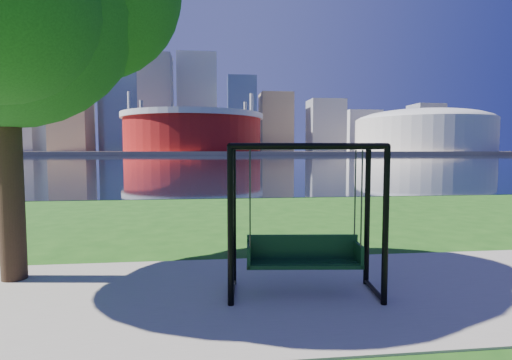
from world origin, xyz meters
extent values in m
plane|color=#1E5114|center=(0.00, 0.00, 0.00)|extent=(900.00, 900.00, 0.00)
cube|color=#9E937F|center=(0.00, -0.50, 0.01)|extent=(120.00, 4.00, 0.03)
cube|color=black|center=(0.00, 102.00, 0.01)|extent=(900.00, 180.00, 0.02)
cube|color=#937F60|center=(0.00, 306.00, 1.00)|extent=(900.00, 228.00, 2.00)
cylinder|color=maroon|center=(-10.00, 235.00, 13.00)|extent=(80.00, 80.00, 22.00)
cylinder|color=silver|center=(-10.00, 235.00, 22.50)|extent=(83.00, 83.00, 3.00)
cylinder|color=silver|center=(22.91, 254.00, 18.00)|extent=(2.00, 2.00, 32.00)
cylinder|color=silver|center=(-42.91, 254.00, 18.00)|extent=(2.00, 2.00, 32.00)
cylinder|color=silver|center=(-42.91, 216.00, 18.00)|extent=(2.00, 2.00, 32.00)
cylinder|color=silver|center=(22.91, 216.00, 18.00)|extent=(2.00, 2.00, 32.00)
cylinder|color=beige|center=(135.00, 235.00, 12.00)|extent=(84.00, 84.00, 20.00)
ellipsoid|color=beige|center=(135.00, 235.00, 21.00)|extent=(84.00, 84.00, 15.12)
cube|color=gray|center=(-140.00, 310.00, 33.00)|extent=(28.00, 28.00, 62.00)
cube|color=#998466|center=(-100.00, 300.00, 46.00)|extent=(26.00, 26.00, 88.00)
cube|color=slate|center=(-70.00, 325.00, 49.50)|extent=(30.00, 24.00, 95.00)
cube|color=gray|center=(-40.00, 305.00, 38.00)|extent=(24.00, 24.00, 72.00)
cube|color=silver|center=(-10.00, 335.00, 42.00)|extent=(32.00, 28.00, 80.00)
cube|color=slate|center=(25.00, 310.00, 31.00)|extent=(22.00, 22.00, 58.00)
cube|color=#998466|center=(55.00, 325.00, 26.00)|extent=(26.00, 26.00, 48.00)
cube|color=gray|center=(95.00, 315.00, 23.00)|extent=(28.00, 24.00, 42.00)
cube|color=silver|center=(135.00, 340.00, 20.00)|extent=(30.00, 26.00, 36.00)
cube|color=gray|center=(185.00, 320.00, 22.00)|extent=(24.00, 24.00, 40.00)
cube|color=#998466|center=(225.00, 335.00, 18.00)|extent=(26.00, 26.00, 32.00)
sphere|color=#998466|center=(-100.00, 300.00, 93.50)|extent=(10.00, 10.00, 10.00)
cylinder|color=black|center=(-0.70, -0.93, 1.14)|extent=(0.10, 0.10, 2.28)
cylinder|color=black|center=(1.47, -1.16, 1.14)|extent=(0.10, 0.10, 2.28)
cylinder|color=black|center=(-0.60, -0.04, 1.14)|extent=(0.10, 0.10, 2.28)
cylinder|color=black|center=(1.57, -0.27, 1.14)|extent=(0.10, 0.10, 2.28)
cylinder|color=black|center=(0.39, -1.04, 2.28)|extent=(2.18, 0.32, 0.09)
cylinder|color=black|center=(0.48, -0.16, 2.28)|extent=(2.18, 0.32, 0.09)
cylinder|color=black|center=(-0.65, -0.48, 2.28)|extent=(0.18, 0.90, 0.09)
cylinder|color=black|center=(-0.65, -0.48, 0.08)|extent=(0.17, 0.90, 0.07)
cylinder|color=black|center=(1.52, -0.72, 2.28)|extent=(0.18, 0.90, 0.09)
cylinder|color=black|center=(1.52, -0.72, 0.08)|extent=(0.17, 0.90, 0.07)
cube|color=black|center=(0.43, -0.60, 0.50)|extent=(1.78, 0.63, 0.06)
cube|color=black|center=(0.45, -0.41, 0.72)|extent=(1.73, 0.23, 0.38)
cube|color=black|center=(-0.40, -0.51, 0.64)|extent=(0.10, 0.45, 0.34)
cube|color=black|center=(1.27, -0.69, 0.64)|extent=(0.10, 0.45, 0.34)
cylinder|color=#2C2C30|center=(-0.40, -0.70, 1.51)|extent=(0.03, 0.03, 1.44)
cylinder|color=#2C2C30|center=(1.23, -0.87, 1.51)|extent=(0.03, 0.03, 1.44)
cylinder|color=#2C2C30|center=(-0.36, -0.33, 1.51)|extent=(0.03, 0.03, 1.44)
cylinder|color=#2C2C30|center=(1.27, -0.50, 1.51)|extent=(0.03, 0.03, 1.44)
cylinder|color=black|center=(-4.32, 0.67, 2.04)|extent=(0.41, 0.41, 4.07)
camera|label=1|loc=(-1.00, -6.46, 2.22)|focal=28.00mm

